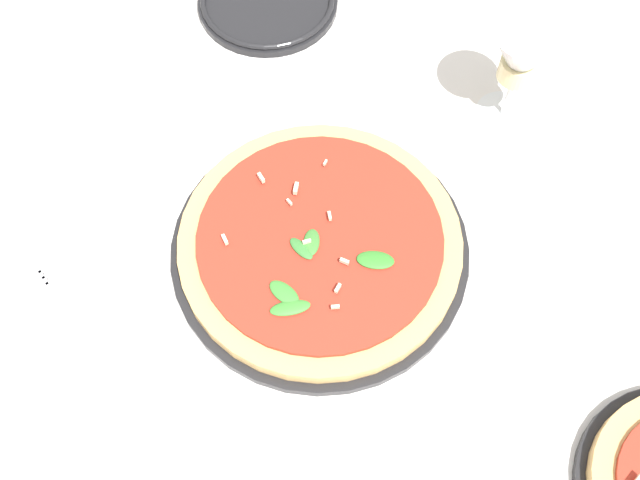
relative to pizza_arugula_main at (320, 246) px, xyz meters
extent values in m
plane|color=silver|center=(-0.02, -0.03, -0.02)|extent=(6.00, 6.00, 0.00)
cylinder|color=black|center=(0.00, 0.00, -0.01)|extent=(0.34, 0.34, 0.01)
cylinder|color=tan|center=(0.00, 0.00, 0.00)|extent=(0.32, 0.32, 0.02)
cylinder|color=#A82D1E|center=(0.00, 0.00, 0.02)|extent=(0.28, 0.28, 0.01)
ellipsoid|color=#397730|center=(-0.01, 0.00, 0.02)|extent=(0.03, 0.04, 0.01)
ellipsoid|color=#357532|center=(-0.02, -0.01, 0.02)|extent=(0.03, 0.04, 0.01)
ellipsoid|color=#337B2A|center=(0.05, -0.05, 0.02)|extent=(0.05, 0.04, 0.01)
ellipsoid|color=#3A8432|center=(-0.06, -0.05, 0.02)|extent=(0.04, 0.04, 0.01)
ellipsoid|color=#3A8230|center=(-0.06, -0.07, 0.02)|extent=(0.05, 0.03, 0.01)
cube|color=beige|center=(-0.10, 0.03, 0.03)|extent=(0.00, 0.01, 0.01)
cube|color=beige|center=(0.04, 0.09, 0.03)|extent=(0.01, 0.01, 0.00)
cube|color=beige|center=(0.01, -0.04, 0.03)|extent=(0.01, 0.01, 0.01)
cube|color=beige|center=(-0.01, -0.09, 0.03)|extent=(0.01, 0.01, 0.01)
cube|color=beige|center=(0.02, 0.02, 0.03)|extent=(0.01, 0.01, 0.01)
cube|color=beige|center=(0.00, 0.07, 0.03)|extent=(0.01, 0.01, 0.01)
cube|color=beige|center=(-0.04, 0.09, 0.03)|extent=(0.01, 0.01, 0.01)
cube|color=beige|center=(-0.01, 0.00, 0.03)|extent=(0.01, 0.00, 0.01)
cube|color=beige|center=(-0.02, 0.05, 0.03)|extent=(0.00, 0.01, 0.00)
cube|color=beige|center=(-0.01, -0.07, 0.03)|extent=(0.01, 0.01, 0.01)
cylinder|color=white|center=(0.29, 0.10, -0.01)|extent=(0.07, 0.07, 0.00)
cylinder|color=white|center=(0.29, 0.10, 0.02)|extent=(0.01, 0.01, 0.06)
cone|color=white|center=(0.29, 0.10, 0.09)|extent=(0.08, 0.08, 0.08)
cylinder|color=beige|center=(0.29, 0.10, 0.07)|extent=(0.05, 0.05, 0.03)
cube|color=silver|center=(-0.31, 0.08, -0.01)|extent=(0.03, 0.03, 0.00)
cube|color=silver|center=(-0.28, 0.08, -0.01)|extent=(0.04, 0.01, 0.00)
cube|color=silver|center=(-0.28, 0.08, -0.01)|extent=(0.04, 0.01, 0.00)
cube|color=silver|center=(-0.29, 0.09, -0.01)|extent=(0.04, 0.01, 0.00)
cylinder|color=black|center=(0.08, 0.39, -0.01)|extent=(0.20, 0.20, 0.01)
camera|label=1|loc=(-0.15, -0.37, 0.75)|focal=42.00mm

